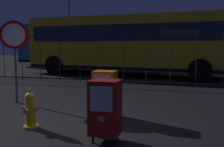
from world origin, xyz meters
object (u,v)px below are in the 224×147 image
object	(u,v)px
fire_hydrant	(30,110)
newspaper_box_primary	(105,107)
newspaper_box_secondary	(105,91)
stop_sign	(14,44)
bus_near	(128,42)
bus_far	(94,43)
street_light_near_left	(69,8)

from	to	relation	value
fire_hydrant	newspaper_box_primary	xyz separation A→B (m)	(1.58, -0.30, 0.22)
newspaper_box_secondary	stop_sign	xyz separation A→B (m)	(-2.76, 0.74, 1.03)
fire_hydrant	bus_near	distance (m)	9.37
fire_hydrant	bus_far	size ratio (longest dim) A/B	0.07
newspaper_box_primary	street_light_near_left	bearing A→B (deg)	116.51
newspaper_box_secondary	bus_far	xyz separation A→B (m)	(-4.59, 12.48, 1.14)
fire_hydrant	newspaper_box_primary	world-z (taller)	newspaper_box_primary
newspaper_box_primary	newspaper_box_secondary	xyz separation A→B (m)	(-0.45, 1.46, 0.00)
fire_hydrant	bus_near	world-z (taller)	bus_near
bus_near	newspaper_box_primary	bearing A→B (deg)	-73.60
bus_near	bus_far	distance (m)	5.50
newspaper_box_secondary	street_light_near_left	bearing A→B (deg)	117.53
bus_far	street_light_near_left	world-z (taller)	street_light_near_left
newspaper_box_primary	fire_hydrant	bearing A→B (deg)	169.13
stop_sign	bus_far	xyz separation A→B (m)	(-1.83, 11.74, 0.11)
bus_far	street_light_near_left	distance (m)	3.04
newspaper_box_primary	bus_near	bearing A→B (deg)	100.01
street_light_near_left	stop_sign	bearing A→B (deg)	-72.52
newspaper_box_primary	stop_sign	size ratio (longest dim) A/B	0.46
bus_near	street_light_near_left	size ratio (longest dim) A/B	1.50
newspaper_box_primary	newspaper_box_secondary	world-z (taller)	same
newspaper_box_primary	street_light_near_left	size ratio (longest dim) A/B	0.14
fire_hydrant	street_light_near_left	size ratio (longest dim) A/B	0.10
bus_far	street_light_near_left	bearing A→B (deg)	-176.27
bus_near	fire_hydrant	bearing A→B (deg)	-82.94
newspaper_box_primary	bus_near	distance (m)	9.79
bus_far	street_light_near_left	size ratio (longest dim) A/B	1.48
stop_sign	fire_hydrant	bearing A→B (deg)	-49.17
newspaper_box_secondary	bus_near	size ratio (longest dim) A/B	0.10
street_light_near_left	fire_hydrant	bearing A→B (deg)	-68.58
stop_sign	bus_near	bearing A→B (deg)	78.31
bus_far	street_light_near_left	xyz separation A→B (m)	(-1.81, -0.20, 2.44)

